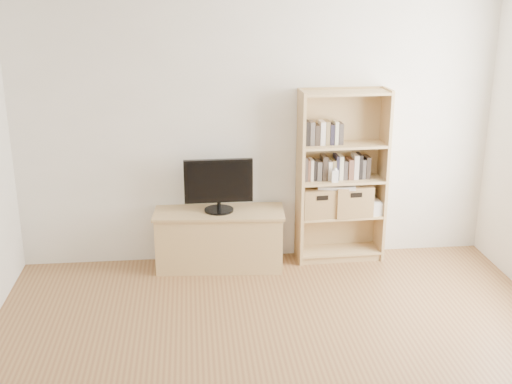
{
  "coord_description": "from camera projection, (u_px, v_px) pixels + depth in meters",
  "views": [
    {
      "loc": [
        -0.62,
        -3.34,
        2.6
      ],
      "look_at": [
        -0.08,
        1.9,
        0.86
      ],
      "focal_mm": 45.0,
      "sensor_mm": 36.0,
      "label": 1
    }
  ],
  "objects": [
    {
      "name": "magazine_stack",
      "position": [
        369.0,
        207.0,
        6.2
      ],
      "size": [
        0.2,
        0.27,
        0.12
      ],
      "primitive_type": "cube",
      "rotation": [
        0.0,
        0.0,
        0.13
      ],
      "color": "#BCB7AE",
      "rests_on": "bookshelf"
    },
    {
      "name": "tv_stand",
      "position": [
        220.0,
        240.0,
        6.07
      ],
      "size": [
        1.2,
        0.53,
        0.54
      ],
      "primitive_type": "cube",
      "rotation": [
        0.0,
        0.0,
        -0.08
      ],
      "color": "tan",
      "rests_on": "floor"
    },
    {
      "name": "books_row_upper",
      "position": [
        324.0,
        133.0,
        5.93
      ],
      "size": [
        0.39,
        0.15,
        0.21
      ],
      "primitive_type": "cube",
      "rotation": [
        0.0,
        0.0,
        0.03
      ],
      "color": "#3E3633",
      "rests_on": "bookshelf"
    },
    {
      "name": "basket_right",
      "position": [
        351.0,
        199.0,
        6.15
      ],
      "size": [
        0.37,
        0.32,
        0.29
      ],
      "primitive_type": "cube",
      "rotation": [
        0.0,
        0.0,
        0.06
      ],
      "color": "#8D6340",
      "rests_on": "bookshelf"
    },
    {
      "name": "television",
      "position": [
        219.0,
        186.0,
        5.9
      ],
      "size": [
        0.63,
        0.06,
        0.5
      ],
      "primitive_type": "cube",
      "rotation": [
        0.0,
        0.0,
        0.02
      ],
      "color": "black",
      "rests_on": "tv_stand"
    },
    {
      "name": "books_row_mid",
      "position": [
        342.0,
        168.0,
        6.06
      ],
      "size": [
        0.8,
        0.17,
        0.21
      ],
      "primitive_type": "cube",
      "rotation": [
        0.0,
        0.0,
        0.02
      ],
      "color": "#3E3633",
      "rests_on": "bookshelf"
    },
    {
      "name": "baby_monitor",
      "position": [
        335.0,
        176.0,
        5.96
      ],
      "size": [
        0.06,
        0.04,
        0.11
      ],
      "primitive_type": "cube",
      "rotation": [
        0.0,
        0.0,
        -0.04
      ],
      "color": "white",
      "rests_on": "bookshelf"
    },
    {
      "name": "bookshelf",
      "position": [
        342.0,
        177.0,
        6.07
      ],
      "size": [
        0.84,
        0.32,
        1.66
      ],
      "primitive_type": "cube",
      "rotation": [
        0.0,
        0.0,
        0.03
      ],
      "color": "tan",
      "rests_on": "floor"
    },
    {
      "name": "back_wall",
      "position": [
        257.0,
        127.0,
        5.99
      ],
      "size": [
        4.5,
        0.02,
        2.6
      ],
      "primitive_type": "cube",
      "color": "silver",
      "rests_on": "floor"
    },
    {
      "name": "basket_left",
      "position": [
        318.0,
        201.0,
        6.11
      ],
      "size": [
        0.36,
        0.3,
        0.28
      ],
      "primitive_type": "cube",
      "rotation": [
        0.0,
        0.0,
        0.07
      ],
      "color": "#8D6340",
      "rests_on": "bookshelf"
    },
    {
      "name": "laptop",
      "position": [
        337.0,
        185.0,
        6.08
      ],
      "size": [
        0.39,
        0.31,
        0.03
      ],
      "primitive_type": "cube",
      "rotation": [
        0.0,
        0.0,
        -0.21
      ],
      "color": "white",
      "rests_on": "basket_left"
    }
  ]
}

